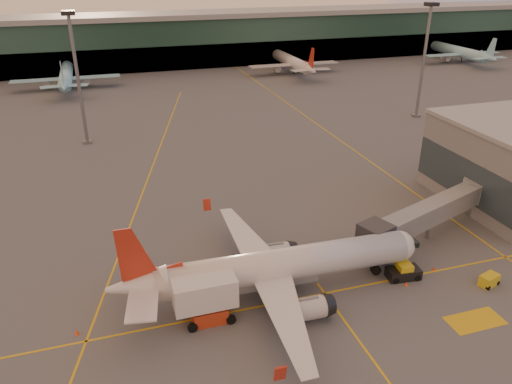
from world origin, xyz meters
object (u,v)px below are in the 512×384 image
object	(u,v)px
main_airplane	(274,267)
gpu_cart	(489,280)
pushback_tug	(404,272)
catering_truck	(206,298)

from	to	relation	value
main_airplane	gpu_cart	world-z (taller)	main_airplane
pushback_tug	gpu_cart	bearing A→B (deg)	-20.38
pushback_tug	catering_truck	bearing A→B (deg)	-173.14
main_airplane	catering_truck	xyz separation A→B (m)	(-8.19, -2.23, -0.61)
main_airplane	catering_truck	size ratio (longest dim) A/B	5.44
catering_truck	pushback_tug	size ratio (longest dim) A/B	1.60
main_airplane	gpu_cart	xyz separation A→B (m)	(24.17, -6.02, -2.80)
main_airplane	catering_truck	world-z (taller)	main_airplane
main_airplane	pushback_tug	xyz separation A→B (m)	(15.55, -1.78, -2.65)
catering_truck	gpu_cart	size ratio (longest dim) A/B	2.49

